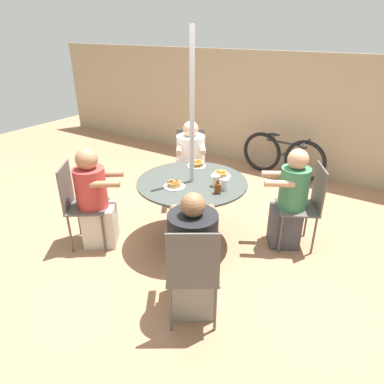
% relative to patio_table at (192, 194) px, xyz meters
% --- Properties ---
extents(ground_plane, '(12.00, 12.00, 0.00)m').
position_rel_patio_table_xyz_m(ground_plane, '(0.00, 0.00, -0.59)').
color(ground_plane, '#9E7051').
extents(back_fence, '(10.00, 0.06, 1.89)m').
position_rel_patio_table_xyz_m(back_fence, '(0.00, 2.69, 0.35)').
color(back_fence, tan).
rests_on(back_fence, ground).
extents(patio_table, '(1.18, 1.18, 0.74)m').
position_rel_patio_table_xyz_m(patio_table, '(0.00, 0.00, 0.00)').
color(patio_table, '#383D38').
rests_on(patio_table, ground).
extents(umbrella_pole, '(0.05, 0.05, 2.25)m').
position_rel_patio_table_xyz_m(umbrella_pole, '(0.00, 0.00, 0.53)').
color(umbrella_pole, '#ADADB2').
rests_on(umbrella_pole, ground).
extents(patio_chair_north, '(0.57, 0.57, 0.94)m').
position_rel_patio_table_xyz_m(patio_chair_north, '(-0.99, -0.71, -0.06)').
color(patio_chair_north, '#514C47').
rests_on(patio_chair_north, ground).
extents(diner_north, '(0.56, 0.53, 1.12)m').
position_rel_patio_table_xyz_m(diner_north, '(-0.85, -0.61, -0.07)').
color(diner_north, beige).
rests_on(diner_north, ground).
extents(patio_chair_east, '(0.57, 0.57, 0.94)m').
position_rel_patio_table_xyz_m(patio_chair_east, '(0.67, -1.02, -0.06)').
color(patio_chair_east, '#514C47').
rests_on(patio_chair_east, ground).
extents(diner_east, '(0.59, 0.62, 1.12)m').
position_rel_patio_table_xyz_m(diner_east, '(0.57, -0.87, -0.09)').
color(diner_east, gray).
rests_on(diner_east, ground).
extents(patio_chair_south, '(0.56, 0.56, 0.94)m').
position_rel_patio_table_xyz_m(patio_chair_south, '(1.07, 0.59, -0.06)').
color(patio_chair_south, '#514C47').
rests_on(patio_chair_south, ground).
extents(diner_south, '(0.54, 0.48, 1.12)m').
position_rel_patio_table_xyz_m(diner_south, '(0.92, 0.51, -0.07)').
color(diner_south, '#3D3D42').
rests_on(diner_south, ground).
extents(patio_chair_west, '(0.57, 0.57, 0.94)m').
position_rel_patio_table_xyz_m(patio_chair_west, '(-0.68, 1.01, -0.06)').
color(patio_chair_west, '#514C47').
rests_on(patio_chair_west, ground).
extents(diner_west, '(0.57, 0.59, 1.11)m').
position_rel_patio_table_xyz_m(diner_west, '(-0.58, 0.86, -0.09)').
color(diner_west, slate).
rests_on(diner_west, ground).
extents(pancake_plate_a, '(0.22, 0.22, 0.07)m').
position_rel_patio_table_xyz_m(pancake_plate_a, '(-0.07, -0.22, 0.17)').
color(pancake_plate_a, white).
rests_on(pancake_plate_a, patio_table).
extents(pancake_plate_b, '(0.22, 0.22, 0.07)m').
position_rel_patio_table_xyz_m(pancake_plate_b, '(0.20, 0.27, 0.17)').
color(pancake_plate_b, white).
rests_on(pancake_plate_b, patio_table).
extents(pancake_plate_c, '(0.22, 0.22, 0.07)m').
position_rel_patio_table_xyz_m(pancake_plate_c, '(-0.19, 0.38, 0.17)').
color(pancake_plate_c, white).
rests_on(pancake_plate_c, patio_table).
extents(syrup_bottle, '(0.08, 0.06, 0.14)m').
position_rel_patio_table_xyz_m(syrup_bottle, '(0.37, -0.11, 0.20)').
color(syrup_bottle, '#602D0F').
rests_on(syrup_bottle, patio_table).
extents(coffee_cup, '(0.08, 0.08, 0.12)m').
position_rel_patio_table_xyz_m(coffee_cup, '(0.27, 0.03, 0.21)').
color(coffee_cup, beige).
rests_on(coffee_cup, patio_table).
extents(drinking_glass_a, '(0.07, 0.07, 0.11)m').
position_rel_patio_table_xyz_m(drinking_glass_a, '(0.39, 0.01, 0.20)').
color(drinking_glass_a, silver).
rests_on(drinking_glass_a, patio_table).
extents(bicycle, '(1.40, 0.44, 0.69)m').
position_rel_patio_table_xyz_m(bicycle, '(0.20, 2.37, -0.25)').
color(bicycle, black).
rests_on(bicycle, ground).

